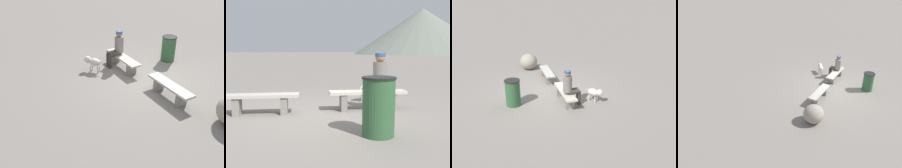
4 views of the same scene
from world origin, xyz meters
The scene contains 7 objects.
ground centered at (0.00, 0.00, -0.03)m, with size 210.00×210.00×0.06m, color gray.
bench_left centered at (-1.24, 0.39, 0.30)m, with size 1.61×0.56×0.43m.
bench_right centered at (1.05, 0.24, 0.31)m, with size 1.74×0.59×0.43m.
seated_person centered at (1.33, 0.29, 0.72)m, with size 0.37×0.62×1.27m.
dog centered at (1.47, 1.22, 0.35)m, with size 0.63×0.47×0.52m.
trash_bin centered at (0.57, -1.52, 0.47)m, with size 0.53×0.53×0.93m.
distant_peak_2 centered at (36.74, 57.04, 5.70)m, with size 34.24×34.24×11.41m, color slate.
Camera 2 is at (-1.07, -5.39, 1.36)m, focal length 43.83 mm.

